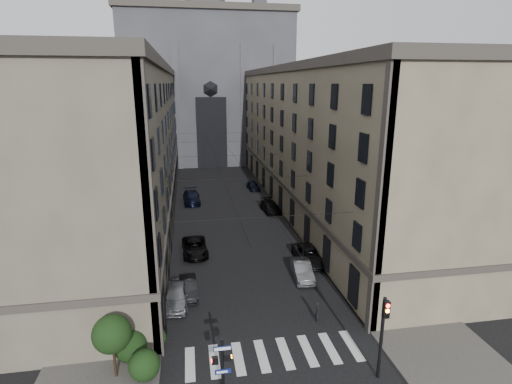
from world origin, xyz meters
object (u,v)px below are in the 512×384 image
gothic_tower (207,77)px  car_right_near (302,270)px  car_left_near (176,295)px  car_left_midnear (188,288)px  car_right_midnear (309,255)px  traffic_light_right (383,329)px  car_left_far (192,197)px  car_left_midfar (195,247)px  pedestrian (318,312)px  pedestrian_signal_left (222,367)px  car_right_midfar (271,207)px  car_right_far (253,186)px

gothic_tower → car_right_near: gothic_tower is taller
gothic_tower → car_left_near: gothic_tower is taller
car_left_near → gothic_tower: bearing=86.8°
car_left_midnear → car_right_midnear: 12.24m
traffic_light_right → car_left_far: size_ratio=0.92×
car_left_midnear → car_left_midfar: 8.11m
traffic_light_right → pedestrian: size_ratio=3.35×
pedestrian_signal_left → car_right_midfar: pedestrian_signal_left is taller
car_right_near → pedestrian: 6.76m
car_right_midfar → car_right_far: (-0.41, 11.80, -0.04)m
car_left_near → car_right_midfar: size_ratio=0.93×
pedestrian → car_right_midfar: bearing=7.0°
car_left_near → car_right_midfar: bearing=63.3°
pedestrian_signal_left → car_right_midnear: size_ratio=0.75×
car_left_midnear → gothic_tower: bearing=82.4°
car_right_midnear → traffic_light_right: bearing=-91.4°
car_right_near → pedestrian: bearing=-91.8°
traffic_light_right → car_left_midfar: size_ratio=0.99×
car_right_midnear → gothic_tower: bearing=97.0°
traffic_light_right → car_right_midfar: size_ratio=1.05×
traffic_light_right → car_left_near: size_ratio=1.14×
car_left_midfar → car_left_far: car_left_far is taller
car_right_far → gothic_tower: bearing=96.2°
car_right_midfar → pedestrian: (-1.82, -25.38, 0.06)m
car_right_near → car_right_midnear: (1.56, 2.91, 0.01)m
pedestrian_signal_left → car_right_far: size_ratio=1.01×
gothic_tower → car_left_midnear: gothic_tower is taller
car_right_midfar → car_left_midnear: bearing=-123.5°
car_left_midnear → car_right_near: bearing=5.3°
gothic_tower → car_right_midnear: size_ratio=10.94×
traffic_light_right → car_left_midnear: (-10.86, 11.40, -2.64)m
car_right_midnear → car_right_midfar: bearing=92.6°
car_left_midfar → gothic_tower: bearing=82.4°
pedestrian_signal_left → car_right_midfar: (9.21, 31.88, -1.60)m
car_right_far → car_left_far: bearing=-154.0°
gothic_tower → car_right_midnear: bearing=-83.8°
car_left_far → traffic_light_right: bearing=-77.8°
car_left_near → pedestrian_signal_left: bearing=-73.4°
car_left_near → car_left_far: size_ratio=0.81×
car_left_midnear → pedestrian: size_ratio=2.54×
car_left_midfar → pedestrian: size_ratio=3.39×
car_left_midfar → car_left_far: (-0.06, 18.10, 0.09)m
gothic_tower → car_left_near: bearing=-95.6°
car_left_midfar → car_left_far: size_ratio=0.93×
car_left_far → pedestrian: 32.63m
traffic_light_right → car_left_far: traffic_light_right is taller
car_right_near → car_right_midfar: (1.05, 18.66, -0.01)m
traffic_light_right → car_left_midfar: bearing=117.5°
car_left_midfar → car_right_midnear: 11.40m
pedestrian_signal_left → car_left_far: bearing=91.7°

